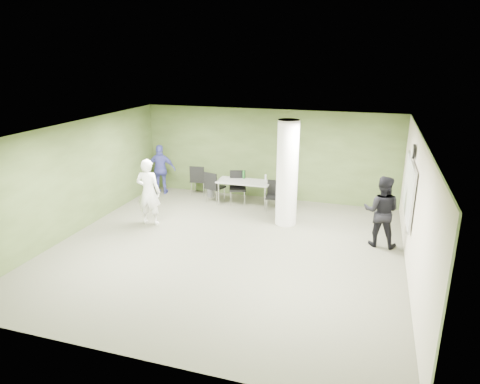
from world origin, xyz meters
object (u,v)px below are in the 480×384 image
(chair_back_left, at_px, (198,178))
(man_black, at_px, (381,211))
(folding_table, at_px, (244,182))
(man_blue, at_px, (161,170))
(woman_white, at_px, (148,192))

(chair_back_left, relative_size, man_black, 0.57)
(folding_table, bearing_deg, chair_back_left, 163.94)
(man_black, bearing_deg, man_blue, -11.41)
(man_blue, bearing_deg, woman_white, 94.96)
(folding_table, height_order, man_black, man_black)
(chair_back_left, relative_size, woman_white, 0.55)
(folding_table, relative_size, man_blue, 0.99)
(chair_back_left, height_order, woman_white, woman_white)
(folding_table, relative_size, woman_white, 0.90)
(woman_white, xyz_separation_m, man_black, (5.89, 0.41, -0.04))
(woman_white, relative_size, man_blue, 1.11)
(folding_table, distance_m, man_black, 4.29)
(man_black, xyz_separation_m, man_blue, (-6.80, 2.06, -0.05))
(man_blue, bearing_deg, man_black, 147.80)
(chair_back_left, distance_m, man_blue, 1.25)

